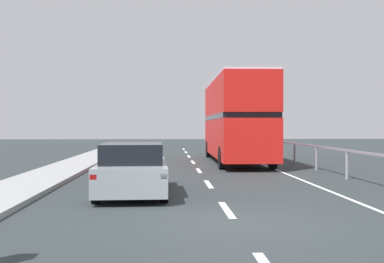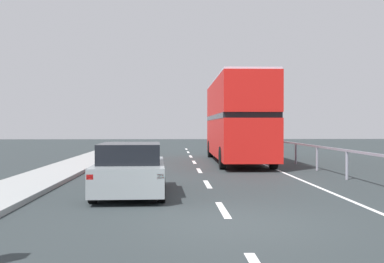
% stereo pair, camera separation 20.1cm
% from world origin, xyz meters
% --- Properties ---
extents(ground_plane, '(73.36, 120.00, 0.10)m').
position_xyz_m(ground_plane, '(0.00, 0.00, -0.05)').
color(ground_plane, '#283032').
extents(lane_paint_markings, '(3.52, 46.00, 0.01)m').
position_xyz_m(lane_paint_markings, '(2.09, 8.81, 0.00)').
color(lane_paint_markings, silver).
rests_on(lane_paint_markings, ground).
extents(bridge_side_railing, '(0.10, 42.00, 1.07)m').
position_xyz_m(bridge_side_railing, '(5.03, 9.00, 0.87)').
color(bridge_side_railing, gray).
rests_on(bridge_side_railing, ground).
extents(double_decker_bus_red, '(2.63, 11.14, 4.32)m').
position_xyz_m(double_decker_bus_red, '(2.22, 15.42, 2.31)').
color(double_decker_bus_red, red).
rests_on(double_decker_bus_red, ground).
extents(hatchback_car_near, '(1.99, 4.60, 1.42)m').
position_xyz_m(hatchback_car_near, '(-2.31, 3.95, 0.69)').
color(hatchback_car_near, gray).
rests_on(hatchback_car_near, ground).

